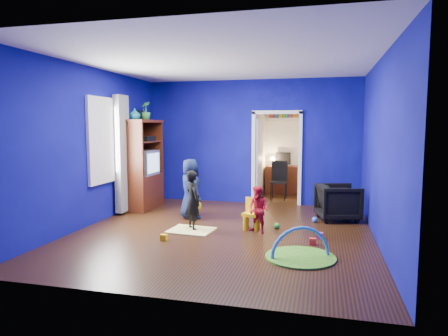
% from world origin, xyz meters
% --- Properties ---
extents(floor, '(5.00, 5.50, 0.01)m').
position_xyz_m(floor, '(0.00, 0.00, 0.00)').
color(floor, black).
rests_on(floor, ground).
extents(ceiling, '(5.00, 5.50, 0.01)m').
position_xyz_m(ceiling, '(0.00, 0.00, 2.90)').
color(ceiling, white).
rests_on(ceiling, wall_back).
extents(wall_back, '(5.00, 0.02, 2.90)m').
position_xyz_m(wall_back, '(0.00, 2.75, 1.45)').
color(wall_back, '#0A0968').
rests_on(wall_back, floor).
extents(wall_front, '(5.00, 0.02, 2.90)m').
position_xyz_m(wall_front, '(0.00, -2.75, 1.45)').
color(wall_front, '#0A0968').
rests_on(wall_front, floor).
extents(wall_left, '(0.02, 5.50, 2.90)m').
position_xyz_m(wall_left, '(-2.50, 0.00, 1.45)').
color(wall_left, '#0A0968').
rests_on(wall_left, floor).
extents(wall_right, '(0.02, 5.50, 2.90)m').
position_xyz_m(wall_right, '(2.50, 0.00, 1.45)').
color(wall_right, '#0A0968').
rests_on(wall_right, floor).
extents(alcove, '(1.00, 1.75, 2.50)m').
position_xyz_m(alcove, '(0.60, 3.62, 1.25)').
color(alcove, silver).
rests_on(alcove, floor).
extents(armchair, '(0.94, 0.92, 0.70)m').
position_xyz_m(armchair, '(1.96, 1.40, 0.35)').
color(armchair, black).
rests_on(armchair, floor).
extents(child_black, '(0.45, 0.45, 1.06)m').
position_xyz_m(child_black, '(-0.55, 0.00, 0.53)').
color(child_black, black).
rests_on(child_black, floor).
extents(child_navy, '(0.68, 0.67, 1.19)m').
position_xyz_m(child_navy, '(-0.87, 0.83, 0.59)').
color(child_navy, '#0F123A').
rests_on(child_navy, floor).
extents(toddler_red, '(0.48, 0.44, 0.81)m').
position_xyz_m(toddler_red, '(0.60, 0.10, 0.40)').
color(toddler_red, red).
rests_on(toddler_red, floor).
extents(vase, '(0.24, 0.24, 0.24)m').
position_xyz_m(vase, '(-2.22, 1.22, 2.08)').
color(vase, '#0D6169').
rests_on(vase, tv_armoire).
extents(potted_plant, '(0.30, 0.30, 0.41)m').
position_xyz_m(potted_plant, '(-2.22, 1.74, 2.16)').
color(potted_plant, '#308633').
rests_on(potted_plant, tv_armoire).
extents(tv_armoire, '(0.58, 1.14, 1.96)m').
position_xyz_m(tv_armoire, '(-2.22, 1.52, 0.98)').
color(tv_armoire, '#3F110A').
rests_on(tv_armoire, floor).
extents(crt_tv, '(0.46, 0.70, 0.54)m').
position_xyz_m(crt_tv, '(-2.18, 1.52, 1.02)').
color(crt_tv, silver).
rests_on(crt_tv, tv_armoire).
extents(yellow_blanket, '(0.80, 0.67, 0.03)m').
position_xyz_m(yellow_blanket, '(-0.55, -0.10, 0.01)').
color(yellow_blanket, '#F2E07A').
rests_on(yellow_blanket, floor).
extents(hopper_ball, '(0.38, 0.38, 0.38)m').
position_xyz_m(hopper_ball, '(-0.92, 1.08, 0.19)').
color(hopper_ball, yellow).
rests_on(hopper_ball, floor).
extents(kid_chair, '(0.34, 0.34, 0.50)m').
position_xyz_m(kid_chair, '(0.45, 0.30, 0.25)').
color(kid_chair, yellow).
rests_on(kid_chair, floor).
extents(play_mat, '(0.97, 0.97, 0.03)m').
position_xyz_m(play_mat, '(1.38, -1.07, 0.01)').
color(play_mat, '#429A22').
rests_on(play_mat, floor).
extents(toy_arch, '(0.81, 0.41, 0.87)m').
position_xyz_m(toy_arch, '(1.38, -1.07, 0.02)').
color(toy_arch, '#3F8CD8').
rests_on(toy_arch, floor).
extents(window_left, '(0.03, 0.95, 1.55)m').
position_xyz_m(window_left, '(-2.48, 0.35, 1.55)').
color(window_left, white).
rests_on(window_left, wall_left).
extents(curtain, '(0.14, 0.42, 2.40)m').
position_xyz_m(curtain, '(-2.37, 0.90, 1.25)').
color(curtain, slate).
rests_on(curtain, floor).
extents(doorway, '(1.16, 0.10, 2.10)m').
position_xyz_m(doorway, '(0.60, 2.75, 1.05)').
color(doorway, white).
rests_on(doorway, floor).
extents(study_desk, '(0.88, 0.44, 0.75)m').
position_xyz_m(study_desk, '(0.60, 4.26, 0.38)').
color(study_desk, '#3D140A').
rests_on(study_desk, floor).
extents(desk_monitor, '(0.40, 0.05, 0.32)m').
position_xyz_m(desk_monitor, '(0.60, 4.38, 0.95)').
color(desk_monitor, black).
rests_on(desk_monitor, study_desk).
extents(desk_lamp, '(0.14, 0.14, 0.14)m').
position_xyz_m(desk_lamp, '(0.32, 4.32, 0.93)').
color(desk_lamp, '#FFD88C').
rests_on(desk_lamp, study_desk).
extents(folding_chair, '(0.40, 0.40, 0.92)m').
position_xyz_m(folding_chair, '(0.60, 3.30, 0.46)').
color(folding_chair, black).
rests_on(folding_chair, floor).
extents(book_shelf, '(0.88, 0.24, 0.04)m').
position_xyz_m(book_shelf, '(0.60, 4.37, 2.02)').
color(book_shelf, white).
rests_on(book_shelf, study_desk).
extents(toy_0, '(0.10, 0.08, 0.10)m').
position_xyz_m(toy_0, '(1.53, -0.38, 0.05)').
color(toy_0, red).
rests_on(toy_0, floor).
extents(toy_1, '(0.11, 0.11, 0.11)m').
position_xyz_m(toy_1, '(1.53, 1.10, 0.06)').
color(toy_1, blue).
rests_on(toy_1, floor).
extents(toy_2, '(0.10, 0.08, 0.10)m').
position_xyz_m(toy_2, '(-0.80, -0.73, 0.05)').
color(toy_2, yellow).
rests_on(toy_2, floor).
extents(toy_3, '(0.11, 0.11, 0.11)m').
position_xyz_m(toy_3, '(0.88, 0.44, 0.06)').
color(toy_3, green).
rests_on(toy_3, floor).
extents(toy_4, '(0.10, 0.08, 0.10)m').
position_xyz_m(toy_4, '(1.63, -0.02, 0.05)').
color(toy_4, '#B7449C').
rests_on(toy_4, floor).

